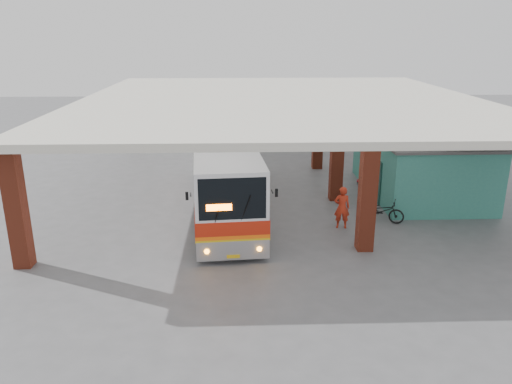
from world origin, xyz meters
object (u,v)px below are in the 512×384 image
Objects in this scene: motorcycle at (381,211)px; red_chair at (362,179)px; pedestrian at (342,207)px; coach_bus at (223,171)px.

motorcycle is 2.80× the size of red_chair.
pedestrian is 6.71m from red_chair.
coach_bus is at bearing 97.36° from motorcycle.
motorcycle is 5.61m from red_chair.
motorcycle is at bearing -21.33° from coach_bus.
pedestrian is at bearing -32.97° from coach_bus.
pedestrian is (-1.90, -0.65, 0.40)m from motorcycle.
red_chair is (2.40, 6.23, -0.59)m from pedestrian.
coach_bus is 18.09× the size of red_chair.
motorcycle is at bearing -156.36° from pedestrian.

